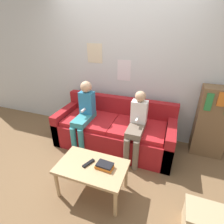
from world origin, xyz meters
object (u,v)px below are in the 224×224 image
person_left (84,112)px  storage_box (206,223)px  bookshelf (212,122)px  couch (115,131)px  coffee_table (92,169)px  person_right (137,124)px  tv_remote (89,163)px

person_left → storage_box: bearing=-26.7°
bookshelf → storage_box: 1.51m
couch → bookshelf: bearing=11.9°
coffee_table → person_right: (0.35, 0.86, 0.23)m
couch → person_left: bearing=-158.7°
coffee_table → tv_remote: size_ratio=4.89×
coffee_table → tv_remote: 0.08m
coffee_table → bookshelf: (1.44, 1.37, 0.20)m
person_right → storage_box: (0.96, -0.93, -0.46)m
coffee_table → person_left: person_left is taller
person_left → person_right: bearing=-0.8°
tv_remote → bookshelf: bearing=65.3°
person_left → storage_box: 2.14m
tv_remote → bookshelf: bookshelf is taller
tv_remote → storage_box: (1.36, -0.08, -0.29)m
person_left → bookshelf: (1.99, 0.50, -0.07)m
tv_remote → bookshelf: (1.49, 1.36, 0.14)m
coffee_table → person_right: size_ratio=0.77×
couch → person_right: person_right is taller
coffee_table → bookshelf: bookshelf is taller
bookshelf → storage_box: bearing=-95.1°
person_right → coffee_table: bearing=-112.1°
person_left → bookshelf: bookshelf is taller
coffee_table → bookshelf: bearing=43.6°
couch → tv_remote: bearing=-88.5°
couch → person_right: size_ratio=1.84×
person_right → bookshelf: bearing=25.2°
storage_box → tv_remote: bearing=176.5°
bookshelf → storage_box: bookshelf is taller
couch → person_right: 0.57m
person_left → tv_remote: size_ratio=6.69×
person_right → tv_remote: 0.95m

